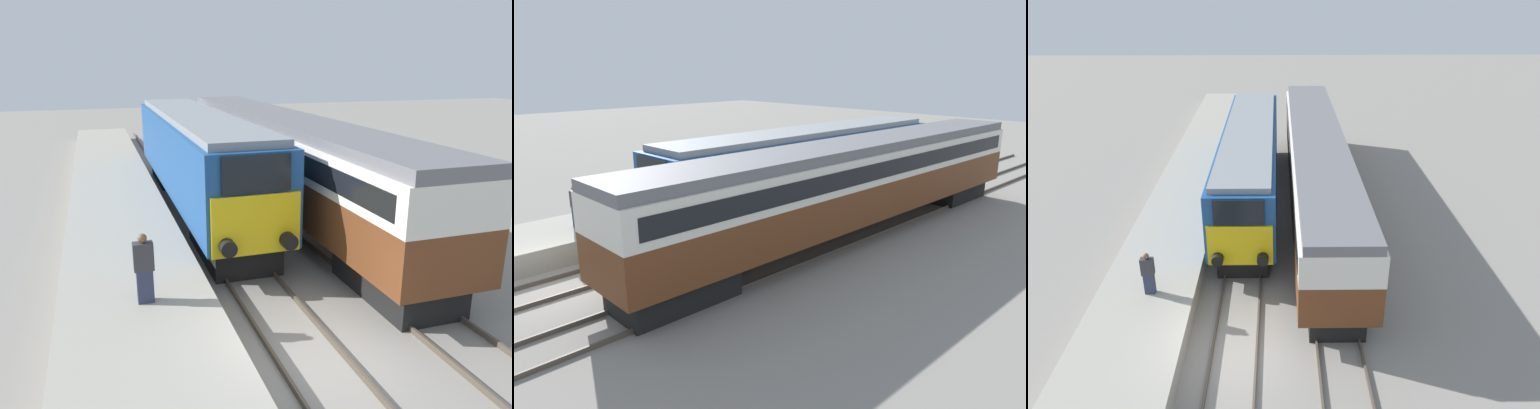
{
  "view_description": "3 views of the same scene",
  "coord_description": "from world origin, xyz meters",
  "views": [
    {
      "loc": [
        -3.91,
        -8.06,
        6.05
      ],
      "look_at": [
        0.0,
        3.94,
        2.38
      ],
      "focal_mm": 35.0,
      "sensor_mm": 36.0,
      "label": 1
    },
    {
      "loc": [
        15.06,
        -4.91,
        6.84
      ],
      "look_at": [
        1.7,
        7.94,
        1.6
      ],
      "focal_mm": 35.0,
      "sensor_mm": 36.0,
      "label": 2
    },
    {
      "loc": [
        1.46,
        -12.34,
        11.32
      ],
      "look_at": [
        1.7,
        7.94,
        1.6
      ],
      "focal_mm": 35.0,
      "sensor_mm": 36.0,
      "label": 3
    }
  ],
  "objects": [
    {
      "name": "platform_left",
      "position": [
        -3.3,
        8.0,
        0.41
      ],
      "size": [
        3.5,
        50.0,
        0.83
      ],
      "color": "#9E998C",
      "rests_on": "ground_plane"
    },
    {
      "name": "rails_near_track",
      "position": [
        0.0,
        5.0,
        0.07
      ],
      "size": [
        1.51,
        60.0,
        0.14
      ],
      "color": "#4C4238",
      "rests_on": "ground_plane"
    },
    {
      "name": "locomotive",
      "position": [
        0.0,
        11.87,
        2.26
      ],
      "size": [
        2.7,
        16.35,
        4.01
      ],
      "color": "black",
      "rests_on": "ground_plane"
    },
    {
      "name": "ground_plane",
      "position": [
        0.0,
        0.0,
        0.0
      ],
      "size": [
        120.0,
        120.0,
        0.0
      ],
      "primitive_type": "plane",
      "color": "gray"
    },
    {
      "name": "rails_far_track",
      "position": [
        3.4,
        5.0,
        0.07
      ],
      "size": [
        1.5,
        60.0,
        0.14
      ],
      "color": "#4C4238",
      "rests_on": "ground_plane"
    },
    {
      "name": "passenger_carriage",
      "position": [
        3.4,
        11.01,
        2.41
      ],
      "size": [
        2.75,
        21.61,
        3.93
      ],
      "color": "black",
      "rests_on": "ground_plane"
    },
    {
      "name": "person_on_platform",
      "position": [
        -3.11,
        2.37,
        1.63
      ],
      "size": [
        0.44,
        0.26,
        1.62
      ],
      "color": "#2D334C",
      "rests_on": "platform_left"
    }
  ]
}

